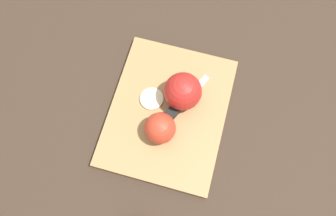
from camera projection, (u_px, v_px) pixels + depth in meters
The scene contains 6 objects.
ground_plane at pixel (168, 113), 0.78m from camera, with size 4.00×4.00×0.00m, color #38281E.
cutting_board at pixel (168, 112), 0.77m from camera, with size 0.37×0.31×0.02m.
apple_half_left at pixel (160, 128), 0.72m from camera, with size 0.07×0.07×0.07m.
apple_half_right at pixel (183, 91), 0.73m from camera, with size 0.09×0.09×0.09m.
knife at pixel (171, 116), 0.75m from camera, with size 0.16×0.12×0.02m.
apple_slice at pixel (152, 99), 0.77m from camera, with size 0.06×0.06×0.01m.
Camera 1 is at (-0.24, -0.03, 0.75)m, focal length 35.00 mm.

